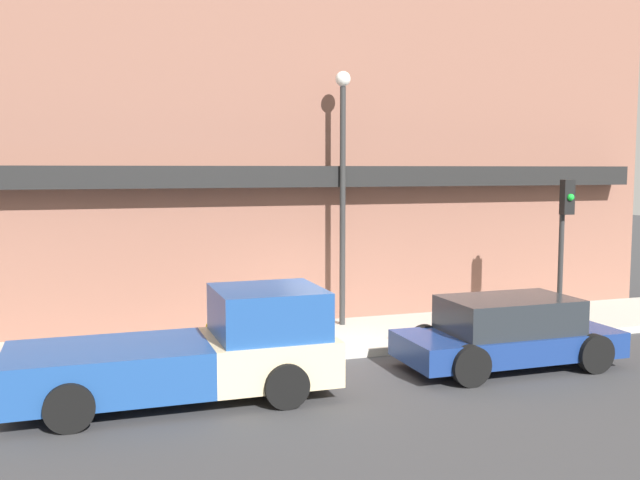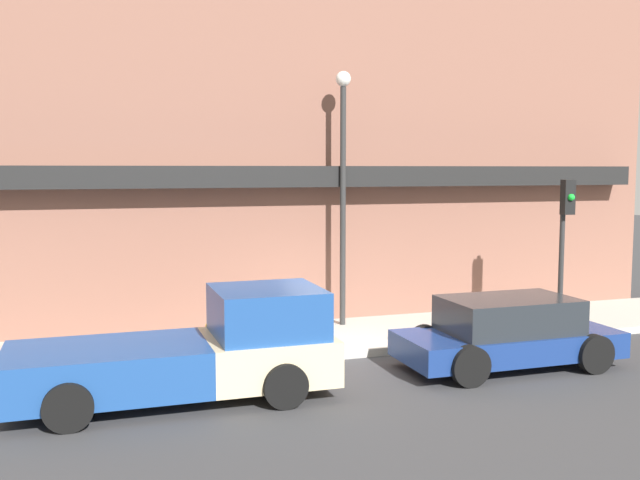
% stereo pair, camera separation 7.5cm
% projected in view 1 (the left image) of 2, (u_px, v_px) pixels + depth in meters
% --- Properties ---
extents(ground_plane, '(80.00, 80.00, 0.00)m').
position_uv_depth(ground_plane, '(351.00, 359.00, 14.76)').
color(ground_plane, '#38383A').
extents(sidewalk, '(36.00, 3.10, 0.17)m').
position_uv_depth(sidewalk, '(326.00, 338.00, 16.22)').
color(sidewalk, '#B7B2A8').
rests_on(sidewalk, ground).
extents(building, '(19.80, 3.80, 9.80)m').
position_uv_depth(building, '(288.00, 132.00, 18.60)').
color(building, brown).
rests_on(building, ground).
extents(pickup_truck, '(5.43, 2.19, 1.85)m').
position_uv_depth(pickup_truck, '(198.00, 352.00, 12.15)').
color(pickup_truck, beige).
rests_on(pickup_truck, ground).
extents(parked_car, '(4.39, 2.01, 1.40)m').
position_uv_depth(parked_car, '(508.00, 333.00, 14.10)').
color(parked_car, navy).
rests_on(parked_car, ground).
extents(fire_hydrant, '(0.19, 0.19, 0.67)m').
position_uv_depth(fire_hydrant, '(210.00, 339.00, 14.39)').
color(fire_hydrant, yellow).
rests_on(fire_hydrant, sidewalk).
extents(street_lamp, '(0.36, 0.36, 6.04)m').
position_uv_depth(street_lamp, '(343.00, 170.00, 16.89)').
color(street_lamp, '#2D2D2D').
rests_on(street_lamp, sidewalk).
extents(traffic_light, '(0.28, 0.42, 3.51)m').
position_uv_depth(traffic_light, '(564.00, 227.00, 16.46)').
color(traffic_light, '#2D2D2D').
rests_on(traffic_light, sidewalk).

